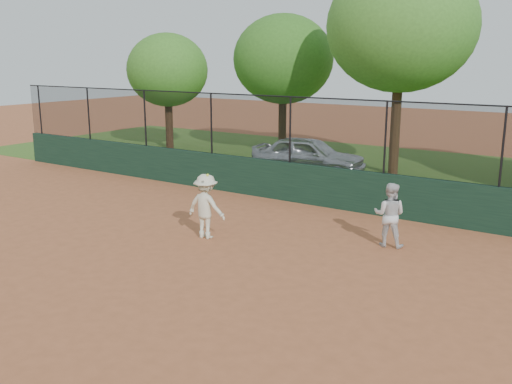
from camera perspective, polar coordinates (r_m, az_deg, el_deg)
The scene contains 10 objects.
ground at distance 12.71m, azimuth -8.59°, elevation -6.72°, with size 80.00×80.00×0.00m, color #AB5D37.
back_wall at distance 17.27m, azimuth 4.79°, elevation 0.83°, with size 26.00×0.20×1.20m, color #183423.
grass_strip at distance 22.72m, azimuth 12.13°, elevation 2.09°, with size 36.00×12.00×0.01m, color #33571B.
parked_car at distance 21.39m, azimuth 5.25°, elevation 3.61°, with size 1.72×4.26×1.45m, color silver.
player_second at distance 13.61m, azimuth 13.21°, elevation -2.23°, with size 0.74×0.57×1.52m, color silver.
player_main at distance 13.90m, azimuth -5.02°, elevation -1.44°, with size 1.06×0.77×1.72m.
fence_assembly at distance 17.00m, azimuth 4.82°, elevation 6.23°, with size 26.00×0.06×2.00m.
tree_0 at distance 27.30m, azimuth -8.86°, elevation 11.93°, with size 3.91×3.55×5.42m.
tree_1 at distance 25.57m, azimuth 2.72°, elevation 13.10°, with size 4.50×4.09×6.17m.
tree_2 at distance 21.71m, azimuth 14.30°, elevation 15.72°, with size 5.42×4.92×7.72m.
Camera 1 is at (8.12, -8.77, 4.34)m, focal length 40.00 mm.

